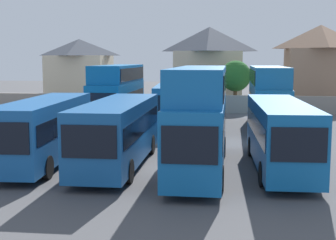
% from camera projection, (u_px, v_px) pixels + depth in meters
% --- Properties ---
extents(ground, '(140.00, 140.00, 0.00)m').
position_uv_depth(ground, '(191.00, 121.00, 41.85)').
color(ground, '#4C4C4F').
extents(depot_boundary_wall, '(56.00, 0.50, 1.80)m').
position_uv_depth(depot_boundary_wall, '(197.00, 104.00, 48.47)').
color(depot_boundary_wall, gray).
rests_on(depot_boundary_wall, ground).
extents(bus_1, '(3.15, 10.51, 3.38)m').
position_uv_depth(bus_1, '(45.00, 127.00, 24.78)').
color(bus_1, '#18559B').
rests_on(bus_1, ground).
extents(bus_2, '(2.84, 10.74, 3.36)m').
position_uv_depth(bus_2, '(118.00, 129.00, 24.18)').
color(bus_2, '#175294').
rests_on(bus_2, ground).
extents(bus_3, '(2.57, 11.76, 5.10)m').
position_uv_depth(bus_3, '(200.00, 113.00, 23.30)').
color(bus_3, '#135EA4').
rests_on(bus_3, ground).
extents(bus_4, '(2.86, 10.60, 3.38)m').
position_uv_depth(bus_4, '(280.00, 132.00, 23.37)').
color(bus_4, '#125EA2').
rests_on(bus_4, ground).
extents(bus_5, '(2.74, 10.15, 4.97)m').
position_uv_depth(bus_5, '(118.00, 92.00, 39.12)').
color(bus_5, '#0A5DA2').
rests_on(bus_5, ground).
extents(bus_6, '(3.25, 10.42, 3.42)m').
position_uv_depth(bus_6, '(172.00, 103.00, 38.39)').
color(bus_6, '#175D9E').
rests_on(bus_6, ground).
extents(bus_7, '(2.95, 11.97, 3.48)m').
position_uv_depth(bus_7, '(205.00, 102.00, 38.44)').
color(bus_7, '#1B5D9D').
rests_on(bus_7, ground).
extents(bus_8, '(2.68, 11.53, 4.88)m').
position_uv_depth(bus_8, '(268.00, 94.00, 37.47)').
color(bus_8, '#196599').
rests_on(bus_8, ground).
extents(house_terrace_left, '(7.46, 6.64, 7.89)m').
position_uv_depth(house_terrace_left, '(80.00, 70.00, 58.97)').
color(house_terrace_left, beige).
rests_on(house_terrace_left, ground).
extents(house_terrace_centre, '(8.24, 8.21, 9.26)m').
position_uv_depth(house_terrace_centre, '(209.00, 65.00, 57.17)').
color(house_terrace_centre, '#C6B293').
rests_on(house_terrace_centre, ground).
extents(house_terrace_right, '(7.75, 7.56, 9.32)m').
position_uv_depth(house_terrace_right, '(320.00, 65.00, 54.48)').
color(house_terrace_right, '#9E7A60').
rests_on(house_terrace_right, ground).
extents(tree_left_of_lot, '(3.26, 3.26, 5.30)m').
position_uv_depth(tree_left_of_lot, '(235.00, 76.00, 50.05)').
color(tree_left_of_lot, brown).
rests_on(tree_left_of_lot, ground).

